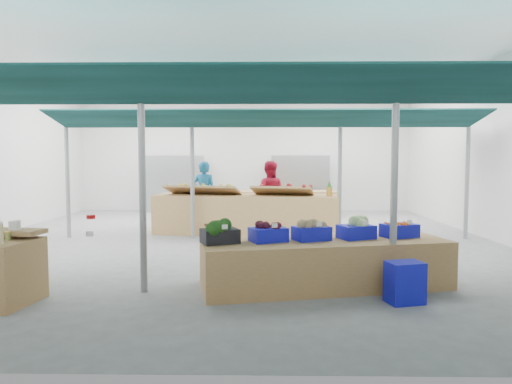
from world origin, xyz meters
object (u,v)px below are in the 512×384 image
crate_stack (405,282)px  vendor_right (269,194)px  fruit_counter (246,214)px  vendor_left (204,194)px  veg_counter (324,263)px

crate_stack → vendor_right: size_ratio=0.30×
fruit_counter → vendor_left: 1.68m
veg_counter → vendor_right: size_ratio=1.95×
fruit_counter → vendor_left: vendor_left is taller
fruit_counter → vendor_right: 1.32m
crate_stack → vendor_left: (-3.48, 6.70, 0.65)m
vendor_left → veg_counter: bearing=119.8°
vendor_left → crate_stack: bearing=124.0°
veg_counter → crate_stack: veg_counter is taller
vendor_right → fruit_counter: bearing=67.9°
veg_counter → crate_stack: size_ratio=6.59×
veg_counter → fruit_counter: bearing=93.9°
vendor_left → vendor_right: size_ratio=1.00×
veg_counter → vendor_right: vendor_right is taller
fruit_counter → vendor_right: size_ratio=2.50×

